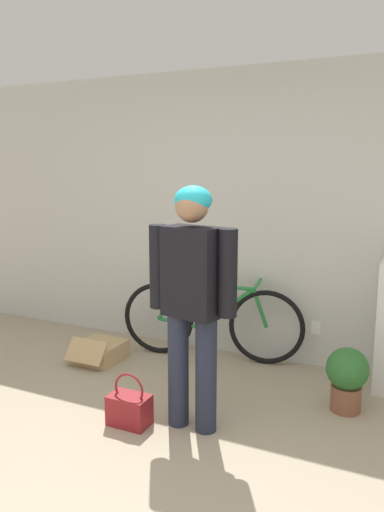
% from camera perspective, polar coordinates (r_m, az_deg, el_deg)
% --- Properties ---
extents(ground_plane, '(14.00, 14.00, 0.00)m').
position_cam_1_polar(ground_plane, '(2.92, -9.03, -26.64)').
color(ground_plane, tan).
extents(wall_back, '(8.00, 0.07, 2.60)m').
position_cam_1_polar(wall_back, '(4.51, 7.71, 4.49)').
color(wall_back, silver).
rests_on(wall_back, ground_plane).
extents(person, '(0.61, 0.27, 1.63)m').
position_cam_1_polar(person, '(3.23, 0.01, -3.81)').
color(person, '#23283D').
rests_on(person, ground_plane).
extents(bicycle, '(1.67, 0.47, 0.75)m').
position_cam_1_polar(bicycle, '(4.58, 2.15, -7.34)').
color(bicycle, black).
rests_on(bicycle, ground_plane).
extents(handbag, '(0.28, 0.18, 0.37)m').
position_cam_1_polar(handbag, '(3.58, -7.17, -16.91)').
color(handbag, maroon).
rests_on(handbag, ground_plane).
extents(cardboard_box, '(0.39, 0.48, 0.24)m').
position_cam_1_polar(cardboard_box, '(4.70, -10.55, -10.65)').
color(cardboard_box, tan).
rests_on(cardboard_box, ground_plane).
extents(potted_plant, '(0.30, 0.30, 0.47)m').
position_cam_1_polar(potted_plant, '(3.84, 17.30, -12.95)').
color(potted_plant, brown).
rests_on(potted_plant, ground_plane).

